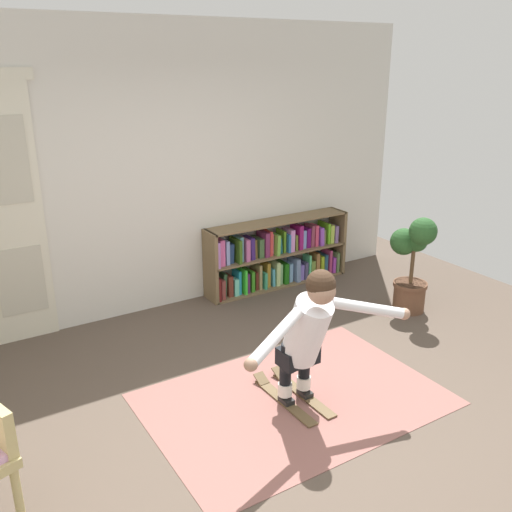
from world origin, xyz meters
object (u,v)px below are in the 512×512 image
potted_plant (412,260)px  skis_pair (292,395)px  person_skier (309,329)px  bookshelf (276,256)px

potted_plant → skis_pair: 2.17m
skis_pair → person_skier: 0.68m
skis_pair → person_skier: person_skier is taller
bookshelf → skis_pair: bookshelf is taller
person_skier → potted_plant: bearing=23.6°
bookshelf → person_skier: bearing=-118.5°
bookshelf → potted_plant: 1.55m
potted_plant → skis_pair: potted_plant is taller
person_skier → bookshelf: bearing=61.5°
potted_plant → person_skier: bearing=-156.4°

